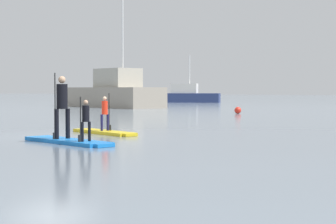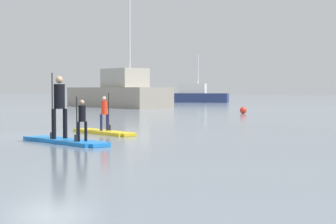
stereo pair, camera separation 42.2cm
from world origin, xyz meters
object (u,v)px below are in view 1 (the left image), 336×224
paddleboard_near (105,132)px  fishing_boat_white_large (111,94)px  paddleboard_far (69,141)px  paddler_child_front (85,118)px  mooring_buoy_far (238,110)px  paddler_child_solo (105,111)px  fishing_boat_green_midground (186,95)px  paddler_adult (62,103)px

paddleboard_near → fishing_boat_white_large: bearing=126.0°
paddleboard_far → paddler_child_front: 1.03m
mooring_buoy_far → paddler_child_front: bearing=-76.4°
mooring_buoy_far → paddler_child_solo: bearing=-80.2°
paddler_child_solo → fishing_boat_white_large: bearing=126.0°
fishing_boat_white_large → fishing_boat_green_midground: (-3.02, 17.30, -0.32)m
paddleboard_far → mooring_buoy_far: size_ratio=8.58×
paddler_adult → paddler_child_solo: bearing=106.1°
paddler_child_solo → paddler_adult: size_ratio=0.68×
fishing_boat_green_midground → mooring_buoy_far: fishing_boat_green_midground is taller
paddler_child_front → fishing_boat_green_midground: fishing_boat_green_midground is taller
fishing_boat_green_midground → fishing_boat_white_large: bearing=-80.1°
fishing_boat_white_large → fishing_boat_green_midground: 17.56m
paddler_adult → fishing_boat_green_midground: bearing=115.3°
paddler_child_front → mooring_buoy_far: size_ratio=2.91×
fishing_boat_white_large → paddler_child_front: bearing=-54.8°
paddler_adult → mooring_buoy_far: paddler_adult is taller
paddleboard_near → paddleboard_far: same height
paddler_adult → mooring_buoy_far: (-3.78, 19.79, -0.88)m
paddler_child_front → paddler_child_solo: bearing=119.7°
mooring_buoy_far → fishing_boat_green_midground: bearing=125.5°
paddleboard_near → fishing_boat_green_midground: size_ratio=0.42×
paddler_adult → paddleboard_near: bearing=106.2°
paddler_adult → paddler_child_front: 1.18m
paddler_child_solo → paddler_adult: paddler_adult is taller
mooring_buoy_far → fishing_boat_white_large: bearing=155.8°
fishing_boat_green_midground → paddler_adult: bearing=-64.7°
paddler_adult → mooring_buoy_far: 20.17m
paddler_child_front → fishing_boat_green_midground: bearing=116.3°
paddler_adult → fishing_boat_white_large: 31.27m
paddler_child_front → fishing_boat_green_midground: (-21.55, 43.56, 0.04)m
paddler_adult → fishing_boat_white_large: size_ratio=0.16×
paddler_adult → fishing_boat_white_large: (-17.46, 25.94, -0.01)m
paddleboard_far → fishing_boat_white_large: size_ratio=0.31×
paddleboard_far → fishing_boat_white_large: bearing=124.3°
paddleboard_near → paddler_child_solo: (0.00, 0.01, 0.67)m
fishing_boat_white_large → paddleboard_far: bearing=-55.7°
paddler_child_solo → paddler_child_front: paddler_child_solo is taller
paddler_child_solo → fishing_boat_green_midground: fishing_boat_green_midground is taller
paddleboard_near → paddleboard_far: 3.43m
paddler_child_solo → fishing_boat_green_midground: (-19.57, 40.10, 0.02)m
paddleboard_far → paddler_child_front: size_ratio=2.95×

